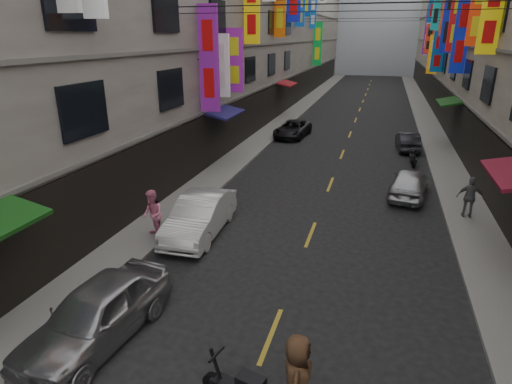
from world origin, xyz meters
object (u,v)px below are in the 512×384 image
Objects in this scene: pedestrian_crossing at (297,379)px; car_left_mid at (200,216)px; car_right_mid at (409,183)px; car_right_far at (408,141)px; scooter_far_right at (413,157)px; pedestrian_lfar at (152,214)px; pedestrian_rfar at (470,197)px; car_left_far at (293,129)px; car_left_near at (97,314)px.

car_left_mid is at bearing 31.71° from pedestrian_crossing.
car_right_mid is 2.06× the size of pedestrian_crossing.
scooter_far_right is at bearing 88.39° from car_right_far.
pedestrian_lfar is at bearing 55.87° from car_right_far.
car_left_mid is 2.66× the size of pedestrian_rfar.
car_right_mid is (-0.46, -5.48, 0.22)m from scooter_far_right.
scooter_far_right is 0.42× the size of car_left_far.
car_right_far is at bearing 110.50° from pedestrian_lfar.
pedestrian_rfar is (9.85, 4.28, 0.22)m from car_left_mid.
pedestrian_rfar is (9.85, 10.50, 0.22)m from car_left_near.
car_left_far is at bearing 8.08° from pedestrian_crossing.
pedestrian_crossing reaches higher than pedestrian_rfar.
scooter_far_right is at bearing 71.83° from car_left_near.
pedestrian_rfar reaches higher than car_right_mid.
pedestrian_lfar is 12.41m from pedestrian_rfar.
pedestrian_lfar reaches higher than pedestrian_rfar.
pedestrian_rfar reaches higher than scooter_far_right.
pedestrian_rfar is (1.73, -7.59, 0.52)m from scooter_far_right.
pedestrian_lfar is 8.90m from pedestrian_crossing.
scooter_far_right is at bearing -86.37° from car_right_mid.
pedestrian_crossing is at bearing 87.49° from car_right_mid.
pedestrian_lfar is 0.96× the size of pedestrian_crossing.
car_left_far is 18.03m from pedestrian_lfar.
car_right_mid reaches higher than car_right_far.
car_left_far is at bearing -47.88° from pedestrian_rfar.
car_left_near is 2.44× the size of pedestrian_lfar.
pedestrian_lfar is 1.07× the size of pedestrian_rfar.
car_left_far is at bearing -35.80° from scooter_far_right.
pedestrian_rfar reaches higher than car_left_mid.
car_left_far is at bearing -45.80° from car_right_mid.
pedestrian_crossing is at bearing 6.80° from pedestrian_lfar.
scooter_far_right is at bearing 53.03° from car_left_mid.
car_right_far is 1.99× the size of pedestrian_lfar.
car_left_near is 5.14m from pedestrian_crossing.
car_left_mid is (-8.11, -11.86, 0.30)m from scooter_far_right.
car_left_far is 8.10m from car_right_far.
pedestrian_lfar is at bearing -89.13° from car_left_far.
car_left_near is 1.23× the size of car_right_far.
scooter_far_right is 0.47× the size of car_right_mid.
car_left_far is 1.11× the size of car_right_mid.
car_left_near is 14.74m from car_right_mid.
car_left_mid reaches higher than car_right_far.
scooter_far_right is 0.97× the size of pedestrian_crossing.
car_right_far is 2.12× the size of pedestrian_rfar.
pedestrian_crossing is (5.06, -24.09, 0.34)m from car_left_far.
pedestrian_crossing is at bearing 71.56° from pedestrian_rfar.
pedestrian_rfar is at bearing 52.83° from car_left_near.
car_right_far is at bearing -83.42° from car_right_mid.
car_right_mid is (7.66, 6.38, -0.08)m from car_left_mid.
car_left_near is 2.35× the size of pedestrian_crossing.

